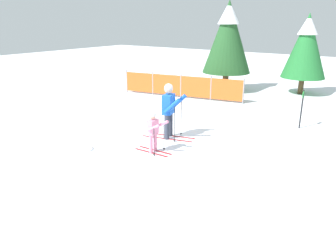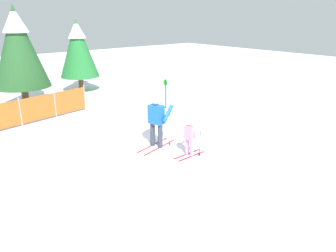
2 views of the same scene
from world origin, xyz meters
TOP-DOWN VIEW (x-y plane):
  - ground_plane at (0.00, 0.00)m, footprint 60.00×60.00m
  - skier_adult at (0.17, -0.19)m, footprint 1.76×0.90m
  - skier_child at (0.50, -1.48)m, footprint 1.17×0.57m
  - safety_fence at (-2.74, 5.00)m, footprint 6.24×1.22m
  - conifer_far at (1.98, 9.39)m, footprint 2.21×2.21m
  - conifer_near at (-1.66, 7.86)m, footprint 2.57×2.57m
  - trail_marker at (3.47, 3.35)m, footprint 0.05×0.28m
  - snow_mound at (-1.41, -2.55)m, footprint 0.71×0.61m

SIDE VIEW (x-z plane):
  - ground_plane at x=0.00m, z-range 0.00..0.00m
  - snow_mound at x=-1.41m, z-range -0.14..0.14m
  - safety_fence at x=-2.74m, z-range 0.00..1.19m
  - skier_child at x=0.50m, z-range 0.11..1.35m
  - trail_marker at x=3.47m, z-range 0.17..1.58m
  - skier_adult at x=0.17m, z-range 0.18..2.00m
  - conifer_far at x=1.98m, z-range 0.48..4.59m
  - conifer_near at x=-1.66m, z-range 0.56..5.33m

